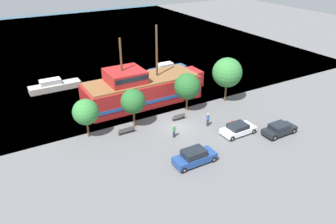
{
  "coord_description": "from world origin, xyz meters",
  "views": [
    {
      "loc": [
        -18.11,
        -28.83,
        19.31
      ],
      "look_at": [
        -0.28,
        2.0,
        1.2
      ],
      "focal_mm": 35.0,
      "sensor_mm": 36.0,
      "label": 1
    }
  ],
  "objects_px": {
    "parked_car_curb_front": "(279,129)",
    "bench_promenade_east": "(127,130)",
    "parked_car_curb_rear": "(238,129)",
    "pirate_ship": "(142,89)",
    "bench_promenade_west": "(179,117)",
    "parked_car_curb_mid": "(195,157)",
    "pedestrian_walking_far": "(174,131)",
    "pedestrian_walking_near": "(208,119)",
    "moored_boat_outer": "(167,70)",
    "fire_hydrant": "(232,123)",
    "moored_boat_dockside": "(54,86)"
  },
  "relations": [
    {
      "from": "parked_car_curb_front",
      "to": "bench_promenade_east",
      "type": "bearing_deg",
      "value": 149.51
    },
    {
      "from": "parked_car_curb_rear",
      "to": "bench_promenade_east",
      "type": "relative_size",
      "value": 2.1
    },
    {
      "from": "pirate_ship",
      "to": "bench_promenade_west",
      "type": "xyz_separation_m",
      "value": [
        1.61,
        -7.09,
        -1.53
      ]
    },
    {
      "from": "parked_car_curb_mid",
      "to": "pedestrian_walking_far",
      "type": "distance_m",
      "value": 5.36
    },
    {
      "from": "parked_car_curb_rear",
      "to": "pedestrian_walking_near",
      "type": "xyz_separation_m",
      "value": [
        -1.86,
        3.3,
        0.21
      ]
    },
    {
      "from": "moored_boat_outer",
      "to": "fire_hydrant",
      "type": "bearing_deg",
      "value": -96.61
    },
    {
      "from": "parked_car_curb_mid",
      "to": "pedestrian_walking_far",
      "type": "xyz_separation_m",
      "value": [
        0.82,
        5.29,
        0.03
      ]
    },
    {
      "from": "pirate_ship",
      "to": "moored_boat_outer",
      "type": "relative_size",
      "value": 2.62
    },
    {
      "from": "parked_car_curb_rear",
      "to": "moored_boat_outer",
      "type": "bearing_deg",
      "value": 82.19
    },
    {
      "from": "parked_car_curb_front",
      "to": "fire_hydrant",
      "type": "bearing_deg",
      "value": 128.41
    },
    {
      "from": "moored_boat_dockside",
      "to": "parked_car_curb_front",
      "type": "xyz_separation_m",
      "value": [
        19.22,
        -26.19,
        0.03
      ]
    },
    {
      "from": "parked_car_curb_rear",
      "to": "bench_promenade_east",
      "type": "distance_m",
      "value": 12.77
    },
    {
      "from": "parked_car_curb_front",
      "to": "pedestrian_walking_near",
      "type": "bearing_deg",
      "value": 136.06
    },
    {
      "from": "parked_car_curb_mid",
      "to": "pedestrian_walking_near",
      "type": "bearing_deg",
      "value": 44.28
    },
    {
      "from": "parked_car_curb_front",
      "to": "parked_car_curb_mid",
      "type": "distance_m",
      "value": 11.54
    },
    {
      "from": "parked_car_curb_rear",
      "to": "moored_boat_dockside",
      "type": "bearing_deg",
      "value": 122.53
    },
    {
      "from": "pirate_ship",
      "to": "parked_car_curb_rear",
      "type": "bearing_deg",
      "value": -67.07
    },
    {
      "from": "parked_car_curb_mid",
      "to": "parked_car_curb_front",
      "type": "bearing_deg",
      "value": -0.88
    },
    {
      "from": "moored_boat_dockside",
      "to": "parked_car_curb_mid",
      "type": "height_order",
      "value": "moored_boat_dockside"
    },
    {
      "from": "moored_boat_outer",
      "to": "pedestrian_walking_near",
      "type": "relative_size",
      "value": 3.83
    },
    {
      "from": "bench_promenade_west",
      "to": "pedestrian_walking_near",
      "type": "bearing_deg",
      "value": -54.01
    },
    {
      "from": "pirate_ship",
      "to": "parked_car_curb_front",
      "type": "distance_m",
      "value": 18.56
    },
    {
      "from": "pirate_ship",
      "to": "pedestrian_walking_far",
      "type": "height_order",
      "value": "pirate_ship"
    },
    {
      "from": "parked_car_curb_rear",
      "to": "fire_hydrant",
      "type": "xyz_separation_m",
      "value": [
        0.67,
        1.85,
        -0.24
      ]
    },
    {
      "from": "parked_car_curb_rear",
      "to": "pirate_ship",
      "type": "bearing_deg",
      "value": 112.93
    },
    {
      "from": "moored_boat_outer",
      "to": "parked_car_curb_rear",
      "type": "distance_m",
      "value": 21.54
    },
    {
      "from": "parked_car_curb_rear",
      "to": "pedestrian_walking_near",
      "type": "height_order",
      "value": "pedestrian_walking_near"
    },
    {
      "from": "moored_boat_dockside",
      "to": "moored_boat_outer",
      "type": "height_order",
      "value": "moored_boat_outer"
    },
    {
      "from": "pirate_ship",
      "to": "pedestrian_walking_near",
      "type": "xyz_separation_m",
      "value": [
        3.8,
        -10.1,
        -1.1
      ]
    },
    {
      "from": "bench_promenade_west",
      "to": "fire_hydrant",
      "type": "bearing_deg",
      "value": -43.34
    },
    {
      "from": "bench_promenade_west",
      "to": "parked_car_curb_rear",
      "type": "bearing_deg",
      "value": -57.28
    },
    {
      "from": "parked_car_curb_front",
      "to": "pedestrian_walking_far",
      "type": "distance_m",
      "value": 12.03
    },
    {
      "from": "fire_hydrant",
      "to": "pedestrian_walking_far",
      "type": "relative_size",
      "value": 0.48
    },
    {
      "from": "pirate_ship",
      "to": "bench_promenade_east",
      "type": "bearing_deg",
      "value": -127.62
    },
    {
      "from": "moored_boat_dockside",
      "to": "moored_boat_outer",
      "type": "xyz_separation_m",
      "value": [
        18.12,
        -2.47,
        0.08
      ]
    },
    {
      "from": "pirate_ship",
      "to": "parked_car_curb_front",
      "type": "xyz_separation_m",
      "value": [
        9.69,
        -15.78,
        -1.28
      ]
    },
    {
      "from": "moored_boat_outer",
      "to": "parked_car_curb_front",
      "type": "height_order",
      "value": "moored_boat_outer"
    },
    {
      "from": "pedestrian_walking_near",
      "to": "moored_boat_dockside",
      "type": "bearing_deg",
      "value": 123.0
    },
    {
      "from": "moored_boat_outer",
      "to": "parked_car_curb_mid",
      "type": "bearing_deg",
      "value": -113.9
    },
    {
      "from": "parked_car_curb_mid",
      "to": "fire_hydrant",
      "type": "xyz_separation_m",
      "value": [
        8.18,
        4.06,
        -0.35
      ]
    },
    {
      "from": "moored_boat_outer",
      "to": "pedestrian_walking_near",
      "type": "bearing_deg",
      "value": -104.87
    },
    {
      "from": "pirate_ship",
      "to": "moored_boat_dockside",
      "type": "distance_m",
      "value": 14.17
    },
    {
      "from": "fire_hydrant",
      "to": "pedestrian_walking_near",
      "type": "bearing_deg",
      "value": 150.31
    },
    {
      "from": "parked_car_curb_front",
      "to": "pedestrian_walking_near",
      "type": "distance_m",
      "value": 8.19
    },
    {
      "from": "pirate_ship",
      "to": "pedestrian_walking_far",
      "type": "relative_size",
      "value": 10.79
    },
    {
      "from": "bench_promenade_east",
      "to": "moored_boat_outer",
      "type": "bearing_deg",
      "value": 46.87
    },
    {
      "from": "fire_hydrant",
      "to": "pirate_ship",
      "type": "bearing_deg",
      "value": 118.76
    },
    {
      "from": "bench_promenade_east",
      "to": "pedestrian_walking_far",
      "type": "distance_m",
      "value": 5.5
    },
    {
      "from": "moored_boat_dockside",
      "to": "parked_car_curb_mid",
      "type": "relative_size",
      "value": 1.7
    },
    {
      "from": "parked_car_curb_mid",
      "to": "pedestrian_walking_far",
      "type": "relative_size",
      "value": 2.77
    }
  ]
}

